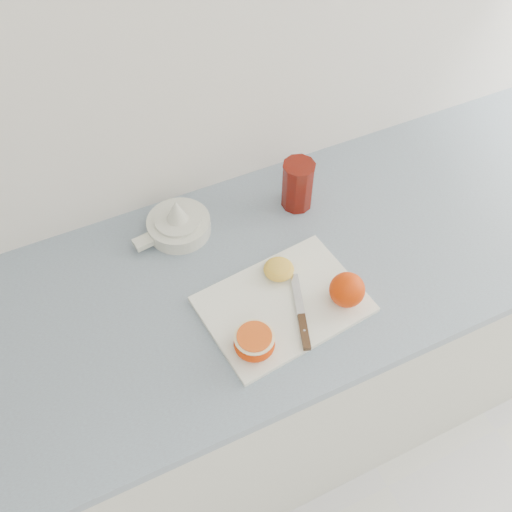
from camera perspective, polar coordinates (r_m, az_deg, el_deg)
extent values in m
cube|color=white|center=(1.16, -13.88, 20.90)|extent=(4.00, 0.04, 2.70)
cube|color=silver|center=(1.69, 3.20, -9.80)|extent=(2.26, 0.60, 0.86)
cube|color=#8AA7B6|center=(1.32, 4.04, -0.54)|extent=(2.32, 0.64, 0.03)
cube|color=white|center=(1.22, 2.74, -4.84)|extent=(0.36, 0.27, 0.01)
sphere|color=#ED4300|center=(1.21, 9.10, -3.36)|extent=(0.08, 0.08, 0.08)
ellipsoid|color=#ED4300|center=(1.14, -0.16, -8.73)|extent=(0.08, 0.08, 0.04)
cylinder|color=#FFF2B8|center=(1.12, -0.16, -8.12)|extent=(0.08, 0.08, 0.00)
cylinder|color=#FF5418|center=(1.12, -0.16, -8.05)|extent=(0.07, 0.07, 0.00)
ellipsoid|color=gold|center=(1.25, 2.29, -1.32)|extent=(0.07, 0.07, 0.03)
cylinder|color=yellow|center=(1.25, 2.30, -1.08)|extent=(0.05, 0.05, 0.00)
cube|color=#4F301C|center=(1.18, 4.85, -7.57)|extent=(0.04, 0.08, 0.01)
cube|color=#B7B7BC|center=(1.23, 4.17, -3.81)|extent=(0.05, 0.11, 0.00)
cylinder|color=#B7B7BC|center=(1.18, 4.85, -7.57)|extent=(0.00, 0.00, 0.01)
cylinder|color=white|center=(1.36, -7.71, 3.03)|extent=(0.15, 0.15, 0.04)
cylinder|color=white|center=(1.34, -7.81, 3.66)|extent=(0.11, 0.11, 0.01)
cone|color=white|center=(1.32, -7.95, 4.57)|extent=(0.05, 0.05, 0.06)
cube|color=white|center=(1.34, -11.10, 1.40)|extent=(0.05, 0.04, 0.01)
ellipsoid|color=#DD480E|center=(1.33, -7.20, 3.86)|extent=(0.01, 0.01, 0.00)
ellipsoid|color=#DD480E|center=(1.34, -8.61, 3.92)|extent=(0.01, 0.01, 0.00)
ellipsoid|color=#DD480E|center=(1.32, -7.61, 3.39)|extent=(0.01, 0.01, 0.00)
ellipsoid|color=#DD480E|center=(1.34, -7.29, 4.39)|extent=(0.01, 0.01, 0.00)
cylinder|color=#691108|center=(1.38, 4.19, 7.06)|extent=(0.08, 0.08, 0.12)
cylinder|color=#CC3704|center=(1.41, 4.08, 5.68)|extent=(0.06, 0.06, 0.02)
cylinder|color=#691108|center=(1.33, 4.36, 9.02)|extent=(0.08, 0.08, 0.00)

